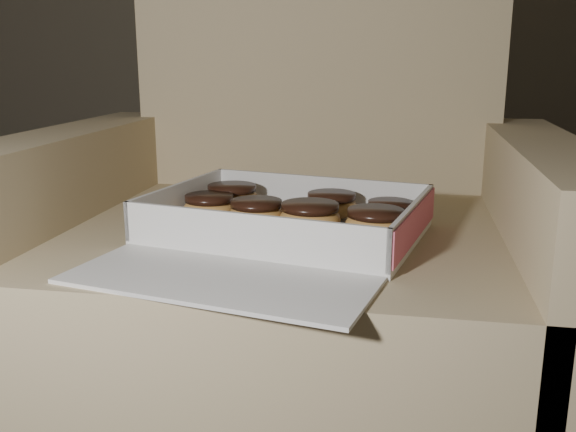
{
  "coord_description": "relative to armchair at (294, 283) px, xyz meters",
  "views": [
    {
      "loc": [
        0.99,
        -0.46,
        0.65
      ],
      "look_at": [
        0.83,
        0.41,
        0.42
      ],
      "focal_mm": 40.0,
      "sensor_mm": 36.0,
      "label": 1
    }
  ],
  "objects": [
    {
      "name": "donut_c",
      "position": [
        0.04,
        -0.13,
        0.15
      ],
      "size": [
        0.09,
        0.09,
        0.04
      ],
      "color": "gold",
      "rests_on": "bakery_box"
    },
    {
      "name": "donut_a",
      "position": [
        -0.1,
        -0.02,
        0.15
      ],
      "size": [
        0.08,
        0.08,
        0.04
      ],
      "color": "gold",
      "rests_on": "bakery_box"
    },
    {
      "name": "donut_g",
      "position": [
        0.06,
        -0.04,
        0.15
      ],
      "size": [
        0.08,
        0.08,
        0.04
      ],
      "color": "gold",
      "rests_on": "bakery_box"
    },
    {
      "name": "crumb_c",
      "position": [
        -0.16,
        -0.14,
        0.13
      ],
      "size": [
        0.01,
        0.01,
        0.0
      ],
      "primitive_type": "ellipsoid",
      "color": "black",
      "rests_on": "bakery_box"
    },
    {
      "name": "donut_e",
      "position": [
        -0.11,
        -0.09,
        0.15
      ],
      "size": [
        0.08,
        0.08,
        0.04
      ],
      "color": "gold",
      "rests_on": "bakery_box"
    },
    {
      "name": "bakery_box",
      "position": [
        0.01,
        -0.16,
        0.13
      ],
      "size": [
        0.44,
        0.48,
        0.06
      ],
      "rotation": [
        0.0,
        0.0,
        -0.2
      ],
      "color": "silver",
      "rests_on": "armchair"
    },
    {
      "name": "donut_b",
      "position": [
        0.15,
        -0.07,
        0.14
      ],
      "size": [
        0.07,
        0.07,
        0.04
      ],
      "color": "gold",
      "rests_on": "bakery_box"
    },
    {
      "name": "armchair",
      "position": [
        0.0,
        0.0,
        0.0
      ],
      "size": [
        0.85,
        0.71,
        0.88
      ],
      "color": "#998661",
      "rests_on": "floor"
    },
    {
      "name": "donut_d",
      "position": [
        0.14,
        -0.14,
        0.15
      ],
      "size": [
        0.08,
        0.08,
        0.04
      ],
      "color": "gold",
      "rests_on": "bakery_box"
    },
    {
      "name": "crumb_b",
      "position": [
        0.11,
        -0.22,
        0.13
      ],
      "size": [
        0.01,
        0.01,
        0.0
      ],
      "primitive_type": "ellipsoid",
      "color": "black",
      "rests_on": "bakery_box"
    },
    {
      "name": "crumb_a",
      "position": [
        -0.09,
        -0.16,
        0.13
      ],
      "size": [
        0.01,
        0.01,
        0.0
      ],
      "primitive_type": "ellipsoid",
      "color": "black",
      "rests_on": "bakery_box"
    },
    {
      "name": "donut_f",
      "position": [
        -0.04,
        -0.12,
        0.15
      ],
      "size": [
        0.08,
        0.08,
        0.04
      ],
      "color": "gold",
      "rests_on": "bakery_box"
    }
  ]
}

